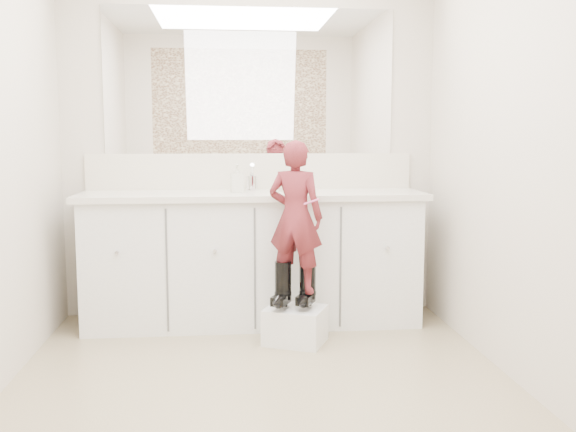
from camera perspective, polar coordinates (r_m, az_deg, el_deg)
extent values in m
plane|color=#847856|center=(3.30, -2.12, -15.39)|extent=(3.00, 3.00, 0.00)
plane|color=beige|center=(4.54, -3.35, 6.33)|extent=(2.60, 0.00, 2.60)
plane|color=beige|center=(1.55, 1.06, 4.89)|extent=(2.60, 0.00, 2.60)
plane|color=beige|center=(3.38, 20.46, 5.64)|extent=(0.00, 3.00, 3.00)
cube|color=silver|center=(4.35, -3.13, -3.98)|extent=(2.20, 0.55, 0.85)
cube|color=beige|center=(4.27, -3.16, 1.85)|extent=(2.28, 0.58, 0.04)
cube|color=beige|center=(4.53, -3.32, 3.99)|extent=(2.28, 0.03, 0.25)
cube|color=white|center=(4.55, -3.38, 11.88)|extent=(2.00, 0.02, 1.00)
cylinder|color=silver|center=(4.43, -3.26, 2.94)|extent=(0.08, 0.08, 0.10)
imported|color=beige|center=(4.37, -0.50, 2.76)|extent=(0.10, 0.10, 0.08)
imported|color=beige|center=(4.27, -4.54, 3.36)|extent=(0.09, 0.09, 0.19)
cube|color=white|center=(3.98, 0.65, -9.68)|extent=(0.43, 0.40, 0.22)
imported|color=#9B2F37|center=(3.84, 0.67, -0.08)|extent=(0.40, 0.34, 0.92)
cylinder|color=pink|center=(3.78, 1.82, 1.19)|extent=(0.13, 0.07, 0.06)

